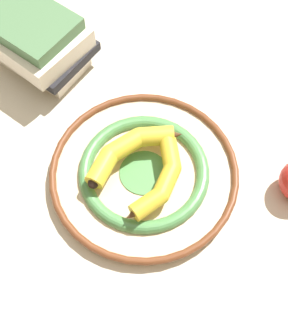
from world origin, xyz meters
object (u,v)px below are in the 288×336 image
Objects in this scene: decorative_bowl at (144,173)px; book_stack at (38,43)px; banana_a at (161,181)px; banana_b at (129,149)px.

book_stack reaches higher than decorative_bowl.
decorative_bowl is at bearing 65.52° from banana_a.
banana_a is 0.09m from banana_b.
banana_b reaches higher than decorative_bowl.
decorative_bowl is at bearing 162.77° from book_stack.
decorative_bowl is 0.06m from banana_a.
banana_b is 0.31m from book_stack.
banana_a is 0.65× the size of book_stack.
book_stack is at bearing 115.53° from decorative_bowl.
banana_b is at bearing 64.21° from banana_a.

